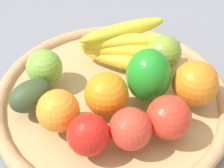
% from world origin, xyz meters
% --- Properties ---
extents(ground_plane, '(2.40, 2.40, 0.00)m').
position_xyz_m(ground_plane, '(0.00, 0.00, 0.00)').
color(ground_plane, slate).
rests_on(ground_plane, ground).
extents(basket, '(0.44, 0.44, 0.03)m').
position_xyz_m(basket, '(0.00, 0.00, 0.02)').
color(basket, tan).
rests_on(basket, ground_plane).
extents(apple_1, '(0.09, 0.09, 0.07)m').
position_xyz_m(apple_1, '(-0.12, 0.03, 0.06)').
color(apple_1, red).
rests_on(apple_1, basket).
extents(orange_1, '(0.08, 0.08, 0.07)m').
position_xyz_m(orange_1, '(-0.04, 0.01, 0.07)').
color(orange_1, orange).
rests_on(orange_1, basket).
extents(avocado, '(0.09, 0.09, 0.05)m').
position_xyz_m(avocado, '(-0.04, 0.13, 0.06)').
color(avocado, '#344628').
rests_on(avocado, basket).
extents(banana_bunch, '(0.14, 0.18, 0.07)m').
position_xyz_m(banana_bunch, '(0.09, -0.02, 0.07)').
color(banana_bunch, yellow).
rests_on(banana_bunch, basket).
extents(orange_2, '(0.10, 0.10, 0.08)m').
position_xyz_m(orange_2, '(-0.01, -0.14, 0.07)').
color(orange_2, orange).
rests_on(orange_2, basket).
extents(apple_3, '(0.08, 0.08, 0.07)m').
position_xyz_m(apple_3, '(-0.11, -0.03, 0.07)').
color(apple_3, red).
rests_on(apple_3, basket).
extents(apple_4, '(0.08, 0.08, 0.07)m').
position_xyz_m(apple_4, '(0.08, -0.10, 0.07)').
color(apple_4, olive).
rests_on(apple_4, basket).
extents(apple_0, '(0.08, 0.08, 0.07)m').
position_xyz_m(apple_0, '(-0.09, -0.09, 0.07)').
color(apple_0, red).
rests_on(apple_0, basket).
extents(apple_2, '(0.08, 0.08, 0.07)m').
position_xyz_m(apple_2, '(0.02, 0.12, 0.06)').
color(apple_2, '#79B03D').
rests_on(apple_2, basket).
extents(bell_pepper, '(0.09, 0.09, 0.10)m').
position_xyz_m(bell_pepper, '(-0.01, -0.06, 0.08)').
color(bell_pepper, '#1F8F25').
rests_on(bell_pepper, basket).
extents(orange_0, '(0.08, 0.08, 0.07)m').
position_xyz_m(orange_0, '(-0.08, 0.08, 0.07)').
color(orange_0, orange).
rests_on(orange_0, basket).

